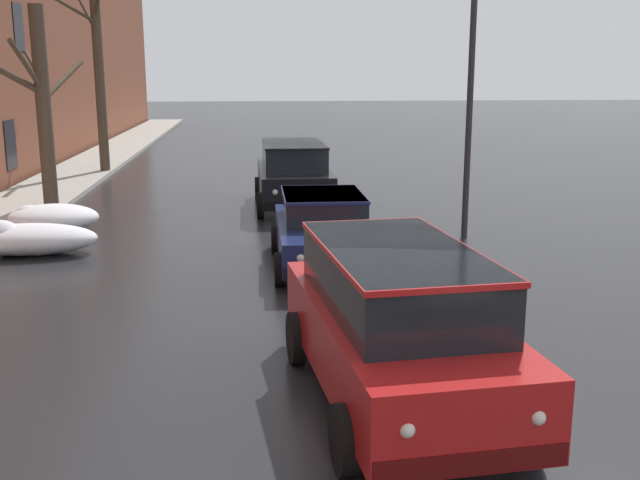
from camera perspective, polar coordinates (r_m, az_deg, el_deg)
name	(u,v)px	position (r m, az deg, el deg)	size (l,w,h in m)	color
left_sidewalk_slab	(5,216)	(20.88, -23.07, 1.73)	(2.49, 80.00, 0.14)	#A8A399
snow_bank_near_corner_left	(25,239)	(16.50, -21.79, 0.06)	(2.80, 1.30, 0.75)	white
snow_bank_mid_block_left	(50,218)	(18.74, -20.09, 1.60)	(2.11, 1.48, 0.65)	white
bare_tree_mid_block	(41,104)	(21.08, -20.70, 9.76)	(2.50, 3.79, 5.42)	#4C3D2D
bare_tree_far_down_block	(98,72)	(28.69, -16.71, 12.28)	(1.80, 3.17, 6.99)	#4C3D2D
suv_red_approaching_near_lane	(396,320)	(8.38, 5.90, -6.13)	(2.34, 4.65, 1.82)	red
sedan_darkblue_parked_kerbside_close	(323,228)	(14.33, 0.27, 0.91)	(2.01, 4.06, 1.42)	navy
suv_black_parked_kerbside_mid	(293,173)	(20.64, -2.07, 5.21)	(2.12, 4.75, 1.82)	black
street_lamp_post	(471,79)	(16.90, 11.55, 12.09)	(0.44, 0.24, 6.43)	#28282D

